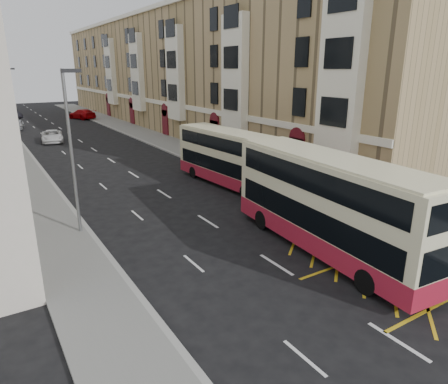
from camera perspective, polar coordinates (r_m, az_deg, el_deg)
ground at (r=15.34m, az=17.29°, el=-15.80°), size 200.00×200.00×0.00m
pavement_right at (r=42.93m, az=-6.32°, el=6.37°), size 4.00×120.00×0.15m
pavement_left at (r=38.98m, az=-27.30°, el=3.41°), size 3.00×120.00×0.15m
kerb_right at (r=42.12m, az=-8.78°, el=6.06°), size 0.25×120.00×0.15m
kerb_left at (r=39.11m, az=-25.13°, el=3.74°), size 0.25×120.00×0.15m
road_markings at (r=54.62m, az=-21.02°, el=7.61°), size 10.00×110.00×0.01m
terrace_right at (r=59.00m, az=-7.10°, el=16.60°), size 10.75×79.00×15.25m
guard_railing at (r=22.67m, az=17.07°, el=-2.31°), size 0.06×6.56×1.01m
street_lamp_near at (r=20.70m, az=-20.93°, el=6.34°), size 0.93×0.18×8.00m
street_lamp_far at (r=50.31m, az=-28.09°, el=11.34°), size 0.93×0.18×8.00m
double_decker_front at (r=18.58m, az=14.70°, el=-1.74°), size 3.43×11.43×4.49m
double_decker_rear at (r=28.56m, az=0.69°, el=4.89°), size 2.98×10.07×3.96m
pedestrian_far at (r=21.33m, az=25.68°, el=-3.97°), size 1.10×1.02×1.81m
white_van at (r=50.09m, az=-23.34°, el=7.33°), size 2.91×5.10×1.34m
car_silver at (r=62.65m, az=-27.47°, el=8.57°), size 2.28×4.23×1.37m
car_dark at (r=76.24m, az=-28.15°, el=9.81°), size 3.17×5.17×1.61m
car_red at (r=71.18m, az=-19.62°, el=10.44°), size 3.99×5.96×1.60m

